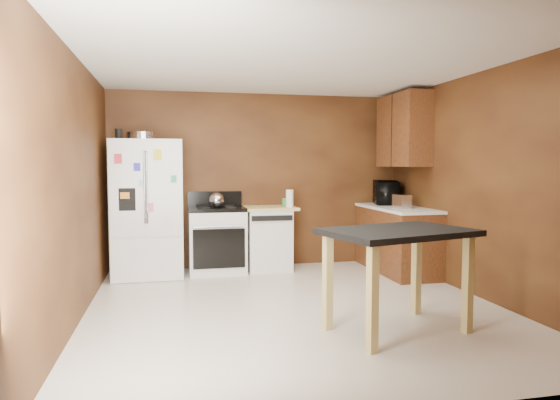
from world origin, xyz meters
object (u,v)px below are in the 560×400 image
object	(u,v)px
roasting_pan	(142,136)
dishwasher	(268,238)
microwave	(386,193)
pen_cup	(119,134)
paper_towel	(290,198)
island	(398,245)
gas_range	(217,239)
refrigerator	(148,209)
green_canister	(286,202)
toaster	(402,201)
kettle	(217,200)

from	to	relation	value
roasting_pan	dishwasher	size ratio (longest dim) A/B	0.44
roasting_pan	microwave	bearing A→B (deg)	0.57
pen_cup	microwave	distance (m)	3.81
roasting_pan	paper_towel	xyz separation A→B (m)	(1.97, -0.05, -0.84)
microwave	island	distance (m)	3.02
roasting_pan	pen_cup	bearing A→B (deg)	-162.41
microwave	island	size ratio (longest dim) A/B	0.40
paper_towel	dishwasher	xyz separation A→B (m)	(-0.28, 0.13, -0.56)
roasting_pan	island	xyz separation A→B (m)	(2.30, -2.75, -1.08)
paper_towel	microwave	xyz separation A→B (m)	(1.47, 0.09, 0.05)
roasting_pan	island	world-z (taller)	roasting_pan
gas_range	island	world-z (taller)	gas_range
roasting_pan	refrigerator	distance (m)	0.95
green_canister	gas_range	distance (m)	1.11
refrigerator	toaster	bearing A→B (deg)	-10.93
gas_range	island	bearing A→B (deg)	-64.44
roasting_pan	green_canister	size ratio (longest dim) A/B	3.57
dishwasher	microwave	bearing A→B (deg)	-1.40
island	gas_range	bearing A→B (deg)	115.56
pen_cup	dishwasher	distance (m)	2.43
island	green_canister	bearing A→B (deg)	96.88
kettle	green_canister	distance (m)	1.02
kettle	green_canister	bearing A→B (deg)	11.95
kettle	toaster	world-z (taller)	kettle
paper_towel	green_canister	distance (m)	0.21
kettle	gas_range	distance (m)	0.55
green_canister	island	size ratio (longest dim) A/B	0.08
kettle	microwave	xyz separation A→B (m)	(2.48, 0.10, 0.05)
island	kettle	bearing A→B (deg)	116.72
green_canister	island	distance (m)	2.92
paper_towel	gas_range	bearing A→B (deg)	173.96
toaster	microwave	world-z (taller)	microwave
pen_cup	kettle	distance (m)	1.51
gas_range	island	xyz separation A→B (m)	(1.34, -2.80, 0.31)
paper_towel	refrigerator	size ratio (longest dim) A/B	0.13
pen_cup	gas_range	world-z (taller)	pen_cup
dishwasher	paper_towel	bearing A→B (deg)	-24.74
roasting_pan	green_canister	distance (m)	2.16
microwave	gas_range	xyz separation A→B (m)	(-2.47, 0.02, -0.60)
pen_cup	island	bearing A→B (deg)	-45.79
microwave	refrigerator	xyz separation A→B (m)	(-3.38, -0.04, -0.16)
paper_towel	microwave	world-z (taller)	microwave
pen_cup	refrigerator	size ratio (longest dim) A/B	0.07
microwave	island	bearing A→B (deg)	172.90
kettle	island	bearing A→B (deg)	-63.28
kettle	refrigerator	world-z (taller)	refrigerator
paper_towel	island	distance (m)	2.73
roasting_pan	toaster	size ratio (longest dim) A/B	1.60
green_canister	toaster	size ratio (longest dim) A/B	0.45
gas_range	dishwasher	xyz separation A→B (m)	(0.72, 0.02, -0.01)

